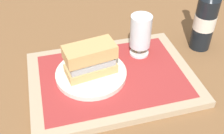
{
  "coord_description": "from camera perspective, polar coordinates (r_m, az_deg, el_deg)",
  "views": [
    {
      "loc": [
        -0.15,
        -0.54,
        0.52
      ],
      "look_at": [
        0.0,
        0.0,
        0.05
      ],
      "focal_mm": 44.34,
      "sensor_mm": 36.0,
      "label": 1
    }
  ],
  "objects": [
    {
      "name": "ground_plane",
      "position": [
        0.76,
        0.0,
        -2.89
      ],
      "size": [
        3.0,
        3.0,
        0.0
      ],
      "primitive_type": "plane",
      "color": "brown"
    },
    {
      "name": "placemat",
      "position": [
        0.75,
        0.0,
        -1.73
      ],
      "size": [
        0.38,
        0.27,
        0.0
      ],
      "primitive_type": "cube",
      "color": "#9E2D2D",
      "rests_on": "tray"
    },
    {
      "name": "beer_bottle",
      "position": [
        0.88,
        18.76,
        9.62
      ],
      "size": [
        0.07,
        0.07,
        0.27
      ],
      "color": "black",
      "rests_on": "ground_plane"
    },
    {
      "name": "tray",
      "position": [
        0.75,
        0.0,
        -2.33
      ],
      "size": [
        0.44,
        0.32,
        0.02
      ],
      "primitive_type": "cube",
      "color": "tan",
      "rests_on": "ground_plane"
    },
    {
      "name": "plate",
      "position": [
        0.74,
        -4.32,
        -1.41
      ],
      "size": [
        0.19,
        0.19,
        0.01
      ],
      "primitive_type": "cylinder",
      "color": "silver",
      "rests_on": "placemat"
    },
    {
      "name": "beer_glass",
      "position": [
        0.79,
        5.9,
        6.79
      ],
      "size": [
        0.06,
        0.06,
        0.12
      ],
      "color": "silver",
      "rests_on": "placemat"
    },
    {
      "name": "sandwich",
      "position": [
        0.71,
        -4.26,
        1.7
      ],
      "size": [
        0.14,
        0.08,
        0.08
      ],
      "rotation": [
        0.0,
        0.0,
        0.16
      ],
      "color": "tan",
      "rests_on": "plate"
    }
  ]
}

